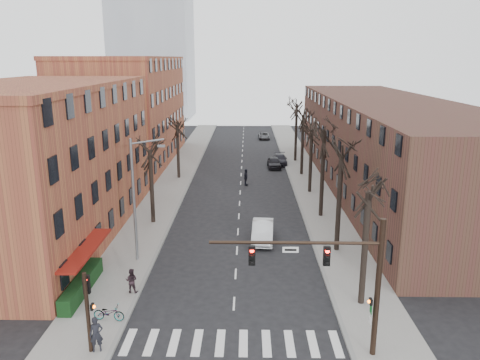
{
  "coord_description": "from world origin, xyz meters",
  "views": [
    {
      "loc": [
        0.76,
        -21.29,
        14.32
      ],
      "look_at": [
        0.14,
        18.11,
        4.0
      ],
      "focal_mm": 35.0,
      "sensor_mm": 36.0,
      "label": 1
    }
  ],
  "objects_px": {
    "parked_car_mid": "(280,159)",
    "pedestrian_a": "(96,334)",
    "parked_car_near": "(274,162)",
    "silver_sedan": "(263,231)",
    "bicycle": "(109,313)"
  },
  "relations": [
    {
      "from": "bicycle",
      "to": "parked_car_mid",
      "type": "bearing_deg",
      "value": -10.61
    },
    {
      "from": "pedestrian_a",
      "to": "parked_car_near",
      "type": "bearing_deg",
      "value": 59.31
    },
    {
      "from": "parked_car_mid",
      "to": "pedestrian_a",
      "type": "height_order",
      "value": "pedestrian_a"
    },
    {
      "from": "parked_car_near",
      "to": "bicycle",
      "type": "xyz_separation_m",
      "value": [
        -11.23,
        -38.2,
        -0.1
      ]
    },
    {
      "from": "bicycle",
      "to": "parked_car_near",
      "type": "bearing_deg",
      "value": -10.18
    },
    {
      "from": "pedestrian_a",
      "to": "bicycle",
      "type": "bearing_deg",
      "value": 78.7
    },
    {
      "from": "silver_sedan",
      "to": "bicycle",
      "type": "distance_m",
      "value": 15.2
    },
    {
      "from": "parked_car_mid",
      "to": "pedestrian_a",
      "type": "distance_m",
      "value": 44.79
    },
    {
      "from": "silver_sedan",
      "to": "parked_car_near",
      "type": "bearing_deg",
      "value": 88.56
    },
    {
      "from": "parked_car_mid",
      "to": "pedestrian_a",
      "type": "xyz_separation_m",
      "value": [
        -11.98,
        -43.16,
        0.39
      ]
    },
    {
      "from": "parked_car_near",
      "to": "bicycle",
      "type": "relative_size",
      "value": 2.39
    },
    {
      "from": "silver_sedan",
      "to": "pedestrian_a",
      "type": "xyz_separation_m",
      "value": [
        -8.71,
        -15.1,
        0.28
      ]
    },
    {
      "from": "parked_car_mid",
      "to": "pedestrian_a",
      "type": "bearing_deg",
      "value": -103.88
    },
    {
      "from": "parked_car_mid",
      "to": "bicycle",
      "type": "relative_size",
      "value": 2.64
    },
    {
      "from": "parked_car_near",
      "to": "pedestrian_a",
      "type": "height_order",
      "value": "pedestrian_a"
    }
  ]
}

